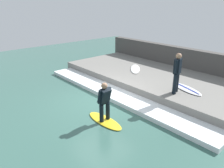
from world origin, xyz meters
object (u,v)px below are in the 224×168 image
surfer_waiting_near (177,71)px  surfboard_waiting_near (186,89)px  surfboard_riding (105,121)px  surfer_riding (105,100)px  surfboard_spare (135,69)px

surfer_waiting_near → surfboard_waiting_near: 1.19m
surfboard_riding → surfboard_waiting_near: (3.96, -0.94, 0.50)m
surfer_riding → surfer_waiting_near: bearing=-14.0°
surfer_waiting_near → surfboard_spare: size_ratio=0.99×
surfboard_riding → surfer_waiting_near: bearing=-14.0°
surfboard_riding → surfer_riding: size_ratio=1.16×
surfer_waiting_near → surfboard_spare: surfer_waiting_near is taller
surfboard_riding → surfboard_spare: (4.53, 2.68, 0.50)m
surfer_waiting_near → surfer_riding: bearing=166.0°
surfboard_waiting_near → surfer_waiting_near: bearing=170.0°
surfboard_riding → surfer_waiting_near: size_ratio=1.00×
surfboard_waiting_near → surfboard_spare: (0.56, 3.61, -0.00)m
surfboard_riding → surfboard_spare: 5.28m
surfboard_riding → surfer_waiting_near: 3.64m
surfer_riding → surfboard_spare: bearing=30.6°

